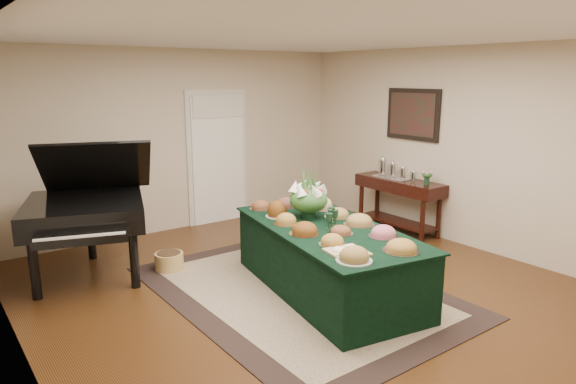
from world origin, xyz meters
TOP-DOWN VIEW (x-y plane):
  - ground at (0.00, 0.00)m, footprint 6.00×6.00m
  - area_rug at (-0.10, 0.00)m, footprint 2.52×3.53m
  - kitchen_doorway at (0.60, 2.97)m, footprint 1.05×0.07m
  - buffet_table at (0.16, -0.19)m, footprint 1.56×2.60m
  - food_platters at (0.17, -0.14)m, footprint 1.31×2.34m
  - cutting_board at (-0.23, -0.89)m, footprint 0.39×0.39m
  - green_goblets at (0.23, -0.17)m, footprint 0.26×0.25m
  - floral_centerpiece at (0.23, 0.23)m, footprint 0.45×0.45m
  - grand_piano at (-1.77, 1.83)m, footprint 1.76×1.84m
  - wicker_basket at (-0.95, 1.43)m, footprint 0.34×0.34m
  - mahogany_sideboard at (2.50, 0.87)m, footprint 0.45×1.42m
  - tea_service at (2.50, 0.96)m, footprint 0.34×0.74m
  - pink_bouquet at (2.50, 0.37)m, footprint 0.17×0.17m
  - wall_painting at (2.72, 0.87)m, footprint 0.05×0.95m

SIDE VIEW (x-z plane):
  - ground at x=0.00m, z-range 0.00..0.00m
  - area_rug at x=-0.10m, z-range 0.00..0.01m
  - wicker_basket at x=-0.95m, z-range 0.00..0.21m
  - buffet_table at x=0.16m, z-range 0.00..0.74m
  - mahogany_sideboard at x=2.50m, z-range 0.22..1.02m
  - cutting_board at x=-0.23m, z-range 0.72..0.81m
  - food_platters at x=0.17m, z-range 0.71..0.85m
  - grand_piano at x=-1.77m, z-range -0.01..1.60m
  - green_goblets at x=0.23m, z-range 0.73..0.91m
  - tea_service at x=2.50m, z-range 0.77..1.06m
  - pink_bouquet at x=2.50m, z-range 0.84..1.05m
  - floral_centerpiece at x=0.23m, z-range 0.77..1.22m
  - kitchen_doorway at x=0.60m, z-range -0.03..2.07m
  - wall_painting at x=2.72m, z-range 1.38..2.12m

